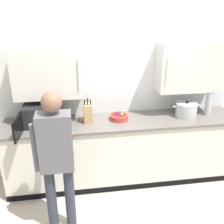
% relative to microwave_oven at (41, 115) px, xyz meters
% --- Properties ---
extents(ground_plane, '(9.23, 9.23, 0.00)m').
position_rel_microwave_oven_xyz_m(ground_plane, '(1.05, -0.73, -1.07)').
color(ground_plane, '#B7AD99').
extents(back_wall_tiled, '(3.61, 0.44, 2.82)m').
position_rel_microwave_oven_xyz_m(back_wall_tiled, '(1.05, 0.26, 0.38)').
color(back_wall_tiled, silver).
rests_on(back_wall_tiled, ground_plane).
extents(counter_unit, '(3.17, 0.61, 0.94)m').
position_rel_microwave_oven_xyz_m(counter_unit, '(1.05, -0.03, -0.61)').
color(counter_unit, beige).
rests_on(counter_unit, ground_plane).
extents(microwave_oven, '(0.52, 0.70, 0.27)m').
position_rel_microwave_oven_xyz_m(microwave_oven, '(0.00, 0.00, 0.00)').
color(microwave_oven, black).
rests_on(microwave_oven, counter_unit).
extents(stock_pot, '(0.39, 0.29, 0.22)m').
position_rel_microwave_oven_xyz_m(stock_pot, '(1.95, -0.02, -0.04)').
color(stock_pot, '#B7BABF').
rests_on(stock_pot, counter_unit).
extents(knife_block, '(0.11, 0.15, 0.34)m').
position_rel_microwave_oven_xyz_m(knife_block, '(0.60, -0.01, -0.01)').
color(knife_block, tan).
rests_on(knife_block, counter_unit).
extents(fruit_bowl, '(0.24, 0.24, 0.10)m').
position_rel_microwave_oven_xyz_m(fruit_bowl, '(1.01, 0.00, -0.09)').
color(fruit_bowl, '#AD3D33').
rests_on(fruit_bowl, counter_unit).
extents(thermos_flask, '(0.09, 0.09, 0.32)m').
position_rel_microwave_oven_xyz_m(thermos_flask, '(2.27, -0.01, 0.03)').
color(thermos_flask, '#B7BABF').
rests_on(thermos_flask, counter_unit).
extents(person_figure, '(0.44, 0.61, 1.64)m').
position_rel_microwave_oven_xyz_m(person_figure, '(0.22, -0.81, -0.09)').
color(person_figure, '#282D3D').
rests_on(person_figure, ground_plane).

